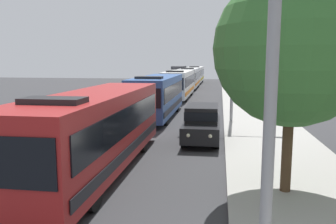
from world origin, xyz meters
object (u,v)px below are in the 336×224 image
at_px(bus_rear, 196,74).
at_px(roadside_tree, 292,48).
at_px(bus_fourth_in_line, 189,77).
at_px(bus_second_in_line, 158,95).
at_px(bus_middle, 179,83).
at_px(box_truck_oncoming, 178,74).
at_px(white_suv, 202,122).
at_px(streetlamp_mid, 233,43).
at_px(streetlamp_near, 274,23).
at_px(bus_lead, 97,128).

xyz_separation_m(bus_rear, roadside_tree, (6.71, -54.50, 2.90)).
bearing_deg(roadside_tree, bus_fourth_in_line, 99.23).
relative_size(bus_second_in_line, bus_fourth_in_line, 0.96).
relative_size(bus_rear, roadside_tree, 1.71).
relative_size(bus_middle, box_truck_oncoming, 1.70).
xyz_separation_m(bus_second_in_line, white_suv, (3.70, -7.31, -0.66)).
bearing_deg(bus_rear, white_suv, -85.54).
bearing_deg(roadside_tree, bus_second_in_line, 114.95).
bearing_deg(streetlamp_mid, streetlamp_near, -90.00).
bearing_deg(white_suv, box_truck_oncoming, 98.39).
bearing_deg(white_suv, bus_fourth_in_line, 96.18).
relative_size(box_truck_oncoming, streetlamp_near, 0.92).
bearing_deg(bus_middle, roadside_tree, -76.48).
relative_size(streetlamp_near, roadside_tree, 1.12).
height_order(bus_rear, white_suv, bus_rear).
height_order(bus_middle, bus_rear, same).
relative_size(box_truck_oncoming, streetlamp_mid, 0.81).
bearing_deg(bus_middle, streetlamp_near, -80.76).
distance_m(bus_second_in_line, streetlamp_near, 20.66).
distance_m(white_suv, box_truck_oncoming, 47.99).
bearing_deg(bus_rear, roadside_tree, -82.98).
distance_m(bus_lead, bus_rear, 53.09).
relative_size(bus_lead, roadside_tree, 1.64).
height_order(bus_middle, streetlamp_mid, streetlamp_mid).
bearing_deg(bus_second_in_line, streetlamp_mid, -17.38).
height_order(bus_second_in_line, streetlamp_mid, streetlamp_mid).
bearing_deg(white_suv, streetlamp_near, -82.18).
bearing_deg(bus_rear, bus_lead, -90.00).
relative_size(streetlamp_near, streetlamp_mid, 0.88).
relative_size(bus_fourth_in_line, streetlamp_mid, 1.28).
distance_m(bus_lead, bus_fourth_in_line, 39.86).
height_order(streetlamp_mid, roadside_tree, streetlamp_mid).
relative_size(bus_fourth_in_line, roadside_tree, 1.62).
bearing_deg(streetlamp_near, bus_middle, 99.24).
relative_size(bus_lead, streetlamp_mid, 1.29).
height_order(bus_second_in_line, bus_middle, same).
bearing_deg(bus_middle, bus_rear, 90.00).
bearing_deg(streetlamp_mid, bus_rear, 97.36).
distance_m(bus_middle, bus_fourth_in_line, 13.36).
bearing_deg(streetlamp_near, box_truck_oncoming, 98.27).
distance_m(white_suv, streetlamp_near, 13.06).
xyz_separation_m(white_suv, roadside_tree, (3.01, -7.11, 3.56)).
bearing_deg(box_truck_oncoming, roadside_tree, -79.61).
distance_m(bus_lead, streetlamp_near, 9.14).
xyz_separation_m(bus_second_in_line, box_truck_oncoming, (-3.30, 40.16, 0.01)).
relative_size(bus_second_in_line, box_truck_oncoming, 1.51).
height_order(bus_middle, box_truck_oncoming, bus_middle).
height_order(streetlamp_near, streetlamp_mid, streetlamp_mid).
distance_m(bus_second_in_line, bus_rear, 40.07).
bearing_deg(bus_rear, bus_second_in_line, -90.00).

